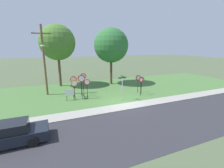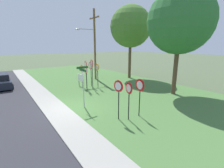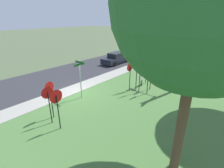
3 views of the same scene
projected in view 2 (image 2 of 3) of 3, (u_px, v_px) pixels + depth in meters
The scene contains 18 objects.
ground_plane at pixel (69, 109), 10.52m from camera, with size 160.00×160.00×0.00m, color #4C5B3D.
sidewalk_strip at pixel (57, 111), 10.06m from camera, with size 44.00×1.60×0.06m, color #99968C.
grass_median at pixel (134, 93), 13.96m from camera, with size 44.00×12.00×0.04m, color #477038.
stop_sign_near_left at pixel (92, 68), 14.76m from camera, with size 0.68×0.14×2.87m.
stop_sign_near_right at pixel (97, 71), 15.32m from camera, with size 0.67×0.09×2.41m.
stop_sign_far_left at pixel (82, 71), 15.46m from camera, with size 0.72×0.11×2.27m.
stop_sign_far_center at pixel (91, 69), 15.88m from camera, with size 0.75×0.10×2.52m.
stop_sign_far_right at pixel (86, 68), 14.73m from camera, with size 0.78×0.17×2.76m.
stop_sign_center_tall at pixel (86, 74), 14.23m from camera, with size 0.65×0.13×2.30m.
yield_sign_near_left at pixel (140, 89), 9.00m from camera, with size 0.72×0.11×2.28m.
yield_sign_near_right at pixel (118, 91), 8.58m from camera, with size 0.65×0.16×2.29m.
yield_sign_far_left at pixel (129, 92), 8.55m from camera, with size 0.66×0.13×2.20m.
street_name_post at pixel (83, 83), 10.41m from camera, with size 0.96×0.82×2.81m.
utility_pole at pixel (93, 43), 18.73m from camera, with size 2.10×2.58×8.28m.
notice_board at pixel (81, 78), 16.06m from camera, with size 1.10×0.10×1.25m.
oak_tree_left at pixel (131, 27), 19.22m from camera, with size 5.07×5.07×8.94m.
oak_tree_right at pixel (180, 21), 12.38m from camera, with size 5.21×5.21×8.61m.
parked_hatchback_near at pixel (1, 81), 15.91m from camera, with size 4.61×1.90×1.39m.
Camera 2 is at (9.62, -3.48, 4.14)m, focal length 25.04 mm.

